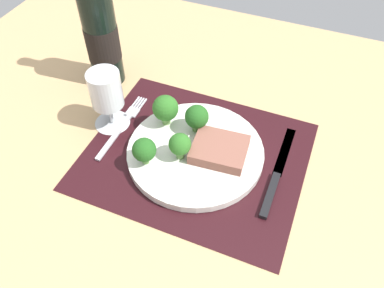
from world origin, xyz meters
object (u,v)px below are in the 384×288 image
object	(u,v)px
fork	(122,126)
wine_bottle	(101,35)
plate	(195,152)
knife	(276,177)
steak	(219,149)
wine_glass	(106,93)

from	to	relation	value
fork	wine_bottle	bearing A→B (deg)	127.14
plate	knife	size ratio (longest dim) A/B	1.14
steak	wine_glass	size ratio (longest dim) A/B	0.78
plate	steak	xyz separation A→B (cm)	(4.54, 0.79, 1.91)
fork	wine_glass	xyz separation A→B (cm)	(-2.60, 0.36, 7.71)
plate	wine_bottle	size ratio (longest dim) A/B	0.82
plate	knife	bearing A→B (deg)	1.92
wine_bottle	fork	bearing A→B (deg)	-50.72
fork	knife	size ratio (longest dim) A/B	0.83
plate	wine_bottle	bearing A→B (deg)	152.27
knife	plate	bearing A→B (deg)	-177.95
wine_bottle	plate	bearing A→B (deg)	-27.73
fork	knife	xyz separation A→B (cm)	(32.75, -0.89, 0.05)
plate	wine_bottle	world-z (taller)	wine_bottle
steak	knife	size ratio (longest dim) A/B	0.44
fork	plate	bearing A→B (deg)	-6.96
wine_bottle	wine_glass	world-z (taller)	wine_bottle
wine_glass	fork	bearing A→B (deg)	-7.87
wine_bottle	wine_glass	xyz separation A→B (cm)	(8.10, -12.73, -3.37)
steak	fork	distance (cm)	21.58
wine_bottle	steak	bearing A→B (deg)	-23.12
fork	knife	bearing A→B (deg)	-3.70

